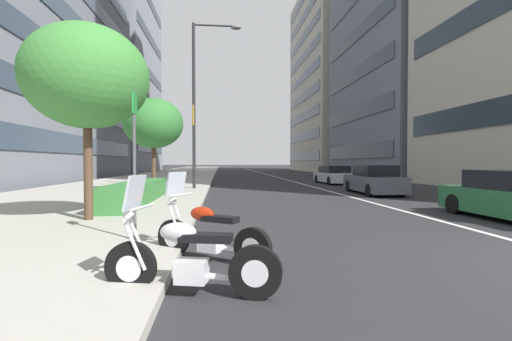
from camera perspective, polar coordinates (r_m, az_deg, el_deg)
The scene contains 14 objects.
sidewalk_right_plaza at distance 35.16m, azimuth -15.05°, elevation -1.24°, with size 160.00×10.02×0.15m, color #A39E93.
lane_centre_stripe at distance 40.16m, azimuth 3.02°, elevation -0.97°, with size 110.00×0.16×0.01m, color silver.
motorcycle_mid_row at distance 4.57m, azimuth -10.81°, elevation -13.93°, with size 0.74×2.20×1.48m.
motorcycle_under_tarp at distance 6.06m, azimuth -7.64°, elevation -10.13°, with size 1.33×1.92×1.47m.
car_lead_in_lane at distance 19.36m, azimuth 18.39°, elevation -1.55°, with size 4.71×1.96×1.49m.
car_approaching_light at distance 27.58m, azimuth 12.40°, elevation -0.74°, with size 4.56×2.04×1.36m.
parking_sign_by_curb at distance 7.19m, azimuth -18.94°, elevation 2.97°, with size 0.32×0.06×2.87m.
street_lamp_with_banners at distance 20.92m, azimuth -8.92°, elevation 12.30°, with size 1.26×2.78×9.37m.
clipped_hedge_bed at distance 14.00m, azimuth -18.58°, elevation -3.29°, with size 6.98×1.10×0.75m, color #337033.
street_tree_far_plaza at distance 10.38m, azimuth -25.49°, elevation 13.32°, with size 3.11×3.11×5.00m.
street_tree_by_lamp_post at distance 19.04m, azimuth -16.15°, elevation 7.25°, with size 3.01×3.01×4.75m.
office_tower_mid_left at distance 47.43m, azimuth 26.36°, elevation 20.66°, with size 19.47×17.55×34.85m.
office_tower_near_left at distance 68.49m, azimuth 13.91°, elevation 13.89°, with size 24.14×15.07×33.08m.
office_tower_far_right_block at distance 69.31m, azimuth -24.38°, elevation 20.89°, with size 22.42×17.98×49.88m.
Camera 1 is at (-4.66, 6.10, 1.65)m, focal length 24.91 mm.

